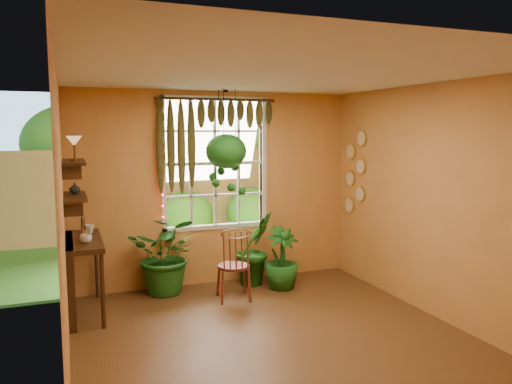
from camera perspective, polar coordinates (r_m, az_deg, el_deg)
floor at (r=5.32m, az=2.64°, el=-16.89°), size 4.50×4.50×0.00m
ceiling at (r=4.89m, az=2.83°, el=13.40°), size 4.50×4.50×0.00m
wall_back at (r=7.03m, az=-4.62°, el=0.41°), size 4.00×0.00×4.00m
wall_left at (r=4.53m, az=-21.20°, el=-3.71°), size 0.00×4.50×4.50m
wall_right at (r=6.01m, az=20.50°, el=-1.13°), size 0.00×4.50×4.50m
window at (r=7.03m, az=-4.72°, el=3.28°), size 1.52×0.10×1.86m
valance_vine at (r=6.87m, az=-5.17°, el=8.00°), size 1.70×0.12×1.10m
string_lights at (r=6.76m, az=-10.72°, el=3.46°), size 0.03×0.03×1.54m
wall_plates at (r=7.40m, az=11.28°, el=2.19°), size 0.04×0.32×1.10m
counter_ledge at (r=6.26m, az=-19.99°, el=-8.25°), size 0.40×1.20×0.90m
shelf_lower at (r=6.10m, az=-20.00°, el=-0.52°), size 0.25×0.90×0.04m
shelf_upper at (r=6.07m, az=-20.16°, el=3.23°), size 0.25×0.90×0.04m
backyard at (r=11.57m, az=-9.91°, el=2.59°), size 14.00×10.00×12.00m
windsor_chair at (r=6.46m, az=-2.52°, el=-9.51°), size 0.47×0.49×1.10m
potted_plant_left at (r=6.76m, az=-10.09°, el=-7.04°), size 1.19×1.12×1.05m
potted_plant_mid at (r=7.05m, az=-0.16°, el=-6.45°), size 0.68×0.61×1.03m
potted_plant_right at (r=6.88m, az=2.91°, el=-7.54°), size 0.58×0.58×0.85m
hanging_basket at (r=6.75m, az=-3.43°, el=4.31°), size 0.55×0.55×1.43m
cup_a at (r=5.94m, az=-18.86°, el=-5.07°), size 0.16×0.16×0.10m
cup_b at (r=6.48m, az=-18.51°, el=-4.03°), size 0.14×0.14×0.11m
brush_jar at (r=6.11m, az=-19.14°, el=-3.94°), size 0.09×0.09×0.34m
shelf_vase at (r=6.27m, az=-20.01°, el=0.43°), size 0.16×0.16×0.13m
tiffany_lamp at (r=5.90m, az=-20.08°, el=5.33°), size 0.17×0.17×0.28m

